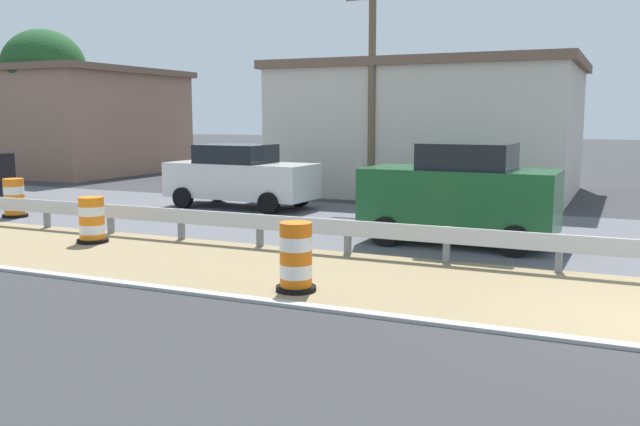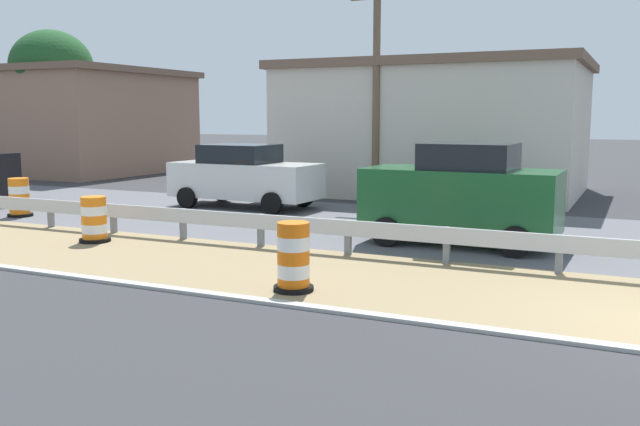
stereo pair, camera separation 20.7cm
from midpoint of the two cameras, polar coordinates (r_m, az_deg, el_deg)
traffic_barrel_nearest at (r=11.06m, az=-1.68°, el=-3.90°), size 0.65×0.65×1.12m
traffic_barrel_close at (r=16.13m, az=-17.84°, el=-0.68°), size 0.69×0.69×1.02m
traffic_barrel_far at (r=20.97m, az=-23.37°, el=1.06°), size 0.68×0.68×1.08m
car_distant_a at (r=21.28m, az=-6.00°, el=3.08°), size 2.22×4.66×1.93m
car_distant_b at (r=15.25m, az=12.04°, el=1.51°), size 2.08×4.17×2.22m
roadside_shop_near at (r=25.87m, az=9.84°, el=6.96°), size 7.70×10.51×4.70m
roadside_shop_far at (r=38.26m, az=-21.53°, el=7.10°), size 9.12×13.25×5.06m
utility_pole_near at (r=22.62m, az=4.95°, el=10.21°), size 0.24×1.80×7.02m
bush_roadside at (r=20.71m, az=11.06°, el=2.37°), size 2.91×2.91×1.61m
tree_roadside at (r=34.20m, az=-21.16°, el=11.16°), size 3.69×3.69×6.67m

